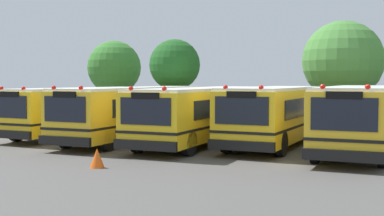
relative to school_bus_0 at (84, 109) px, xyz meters
name	(u,v)px	position (x,y,z in m)	size (l,w,h in m)	color
ground_plane	(203,142)	(7.03, -0.21, -1.40)	(160.00, 160.00, 0.00)	#514F4C
school_bus_0	(84,109)	(0.00, 0.00, 0.00)	(2.73, 10.57, 2.65)	yellow
school_bus_1	(137,110)	(3.57, -0.42, 0.03)	(2.61, 11.65, 2.71)	yellow
school_bus_2	(203,112)	(7.06, -0.32, 0.03)	(2.82, 11.51, 2.70)	yellow
school_bus_3	(275,113)	(10.45, -0.05, 0.05)	(2.66, 9.25, 2.75)	yellow
school_bus_4	(359,116)	(14.07, -0.48, 0.07)	(2.74, 10.44, 2.80)	yellow
tree_0	(116,68)	(-4.00, 9.29, 2.45)	(3.95, 3.91, 5.81)	#4C3823
tree_1	(176,64)	(1.94, 7.10, 2.54)	(3.28, 3.28, 5.56)	#4C3823
tree_2	(345,59)	(12.27, 8.46, 2.77)	(4.65, 4.65, 6.37)	#4C3823
traffic_cone	(97,158)	(6.58, -8.12, -1.07)	(0.49, 0.49, 0.65)	#EA5914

